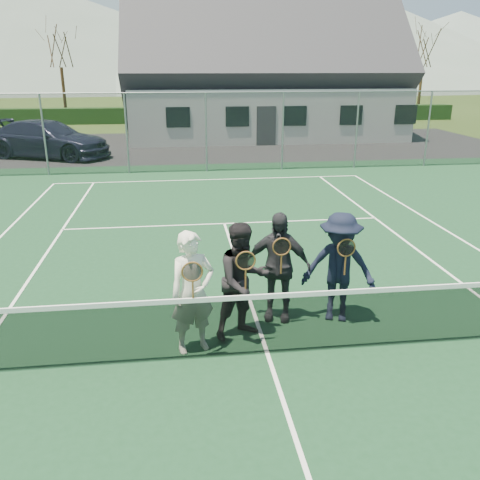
{
  "coord_description": "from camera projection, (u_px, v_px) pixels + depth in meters",
  "views": [
    {
      "loc": [
        -1.19,
        -6.28,
        3.95
      ],
      "look_at": [
        -0.21,
        1.5,
        1.25
      ],
      "focal_mm": 38.0,
      "sensor_mm": 36.0,
      "label": 1
    }
  ],
  "objects": [
    {
      "name": "ground",
      "position": [
        199.0,
        147.0,
        26.08
      ],
      "size": [
        220.0,
        220.0,
        0.0
      ],
      "primitive_type": "plane",
      "color": "#344C1B",
      "rests_on": "ground"
    },
    {
      "name": "court_surface",
      "position": [
        267.0,
        354.0,
        7.31
      ],
      "size": [
        30.0,
        30.0,
        0.02
      ],
      "primitive_type": "cube",
      "color": "#14381E",
      "rests_on": "ground"
    },
    {
      "name": "tarmac_carpark",
      "position": [
        119.0,
        148.0,
        25.6
      ],
      "size": [
        40.0,
        12.0,
        0.01
      ],
      "primitive_type": "cube",
      "color": "black",
      "rests_on": "ground"
    },
    {
      "name": "hedge_row",
      "position": [
        190.0,
        115.0,
        37.16
      ],
      "size": [
        40.0,
        1.2,
        1.1
      ],
      "primitive_type": "cube",
      "color": "black",
      "rests_on": "ground"
    },
    {
      "name": "hill_west",
      "position": [
        37.0,
        36.0,
        90.54
      ],
      "size": [
        110.0,
        110.0,
        18.0
      ],
      "primitive_type": "cone",
      "color": "#526258",
      "rests_on": "ground"
    },
    {
      "name": "hill_centre",
      "position": [
        284.0,
        26.0,
        95.24
      ],
      "size": [
        120.0,
        120.0,
        22.0
      ],
      "primitive_type": "cone",
      "color": "slate",
      "rests_on": "ground"
    },
    {
      "name": "hill_east",
      "position": [
        456.0,
        49.0,
        100.7
      ],
      "size": [
        90.0,
        90.0,
        14.0
      ],
      "primitive_type": "cone",
      "color": "slate",
      "rests_on": "ground"
    },
    {
      "name": "car_c",
      "position": [
        48.0,
        139.0,
        22.76
      ],
      "size": [
        6.13,
        4.33,
        1.65
      ],
      "primitive_type": "imported",
      "rotation": [
        0.0,
        0.0,
        1.17
      ],
      "color": "#181931",
      "rests_on": "ground"
    },
    {
      "name": "court_markings",
      "position": [
        267.0,
        353.0,
        7.31
      ],
      "size": [
        11.03,
        23.83,
        0.01
      ],
      "color": "white",
      "rests_on": "court_surface"
    },
    {
      "name": "tennis_net",
      "position": [
        268.0,
        321.0,
        7.14
      ],
      "size": [
        11.68,
        0.08,
        1.1
      ],
      "color": "slate",
      "rests_on": "ground"
    },
    {
      "name": "perimeter_fence",
      "position": [
        206.0,
        132.0,
        19.48
      ],
      "size": [
        30.07,
        0.07,
        3.02
      ],
      "color": "slate",
      "rests_on": "ground"
    },
    {
      "name": "clubhouse",
      "position": [
        263.0,
        65.0,
        29.01
      ],
      "size": [
        15.6,
        8.2,
        7.7
      ],
      "color": "silver",
      "rests_on": "ground"
    },
    {
      "name": "tree_b",
      "position": [
        58.0,
        38.0,
        35.32
      ],
      "size": [
        3.2,
        3.2,
        7.77
      ],
      "color": "#331F12",
      "rests_on": "ground"
    },
    {
      "name": "tree_c",
      "position": [
        215.0,
        39.0,
        36.63
      ],
      "size": [
        3.2,
        3.2,
        7.77
      ],
      "color": "#352213",
      "rests_on": "ground"
    },
    {
      "name": "tree_d",
      "position": [
        349.0,
        40.0,
        37.82
      ],
      "size": [
        3.2,
        3.2,
        7.77
      ],
      "color": "#332412",
      "rests_on": "ground"
    },
    {
      "name": "tree_e",
      "position": [
        425.0,
        40.0,
        38.53
      ],
      "size": [
        3.2,
        3.2,
        7.77
      ],
      "color": "#352513",
      "rests_on": "ground"
    },
    {
      "name": "player_a",
      "position": [
        192.0,
        293.0,
        7.14
      ],
      "size": [
        0.76,
        0.62,
        1.8
      ],
      "color": "white",
      "rests_on": "court_surface"
    },
    {
      "name": "player_b",
      "position": [
        243.0,
        281.0,
        7.53
      ],
      "size": [
        1.08,
        0.98,
        1.8
      ],
      "color": "black",
      "rests_on": "court_surface"
    },
    {
      "name": "player_c",
      "position": [
        278.0,
        266.0,
        8.08
      ],
      "size": [
        1.14,
        0.74,
        1.8
      ],
      "color": "#242529",
      "rests_on": "court_surface"
    },
    {
      "name": "player_d",
      "position": [
        339.0,
        268.0,
        8.03
      ],
      "size": [
        1.32,
        1.02,
        1.8
      ],
      "color": "black",
      "rests_on": "court_surface"
    }
  ]
}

